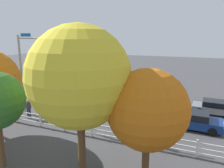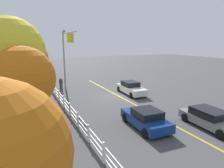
{
  "view_description": "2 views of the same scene",
  "coord_description": "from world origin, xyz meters",
  "px_view_note": "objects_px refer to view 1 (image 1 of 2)",
  "views": [
    {
      "loc": [
        -8.62,
        19.1,
        7.16
      ],
      "look_at": [
        -1.68,
        2.31,
        3.07
      ],
      "focal_mm": 34.09,
      "sensor_mm": 36.0,
      "label": 1
    },
    {
      "loc": [
        -19.5,
        9.85,
        5.95
      ],
      "look_at": [
        -2.96,
        2.07,
        2.08
      ],
      "focal_mm": 31.77,
      "sensor_mm": 36.0,
      "label": 2
    }
  ],
  "objects_px": {
    "car_0": "(217,108)",
    "tree_1": "(147,110)",
    "car_2": "(112,96)",
    "car_1": "(193,120)",
    "tree_2": "(79,77)",
    "pedestrian": "(28,108)"
  },
  "relations": [
    {
      "from": "car_1",
      "to": "car_2",
      "type": "bearing_deg",
      "value": -22.04
    },
    {
      "from": "car_1",
      "to": "pedestrian",
      "type": "xyz_separation_m",
      "value": [
        13.7,
        3.26,
        0.27
      ]
    },
    {
      "from": "car_1",
      "to": "tree_1",
      "type": "bearing_deg",
      "value": 77.33
    },
    {
      "from": "car_0",
      "to": "car_1",
      "type": "distance_m",
      "value": 4.58
    },
    {
      "from": "car_0",
      "to": "car_2",
      "type": "height_order",
      "value": "car_2"
    },
    {
      "from": "tree_1",
      "to": "car_1",
      "type": "bearing_deg",
      "value": -104.79
    },
    {
      "from": "pedestrian",
      "to": "tree_1",
      "type": "xyz_separation_m",
      "value": [
        -11.68,
        4.39,
        2.87
      ]
    },
    {
      "from": "pedestrian",
      "to": "tree_1",
      "type": "relative_size",
      "value": 0.29
    },
    {
      "from": "car_1",
      "to": "tree_1",
      "type": "distance_m",
      "value": 8.51
    },
    {
      "from": "car_0",
      "to": "car_2",
      "type": "xyz_separation_m",
      "value": [
        10.48,
        0.32,
        0.04
      ]
    },
    {
      "from": "car_0",
      "to": "car_2",
      "type": "bearing_deg",
      "value": -175.64
    },
    {
      "from": "car_1",
      "to": "tree_2",
      "type": "distance_m",
      "value": 10.86
    },
    {
      "from": "tree_1",
      "to": "car_2",
      "type": "bearing_deg",
      "value": -60.42
    },
    {
      "from": "car_2",
      "to": "tree_2",
      "type": "bearing_deg",
      "value": -72.95
    },
    {
      "from": "pedestrian",
      "to": "car_1",
      "type": "bearing_deg",
      "value": -148.45
    },
    {
      "from": "tree_2",
      "to": "car_2",
      "type": "bearing_deg",
      "value": -74.9
    },
    {
      "from": "car_1",
      "to": "tree_2",
      "type": "xyz_separation_m",
      "value": [
        5.25,
        8.33,
        4.58
      ]
    },
    {
      "from": "car_0",
      "to": "pedestrian",
      "type": "relative_size",
      "value": 2.72
    },
    {
      "from": "car_1",
      "to": "tree_2",
      "type": "bearing_deg",
      "value": 59.87
    },
    {
      "from": "car_0",
      "to": "tree_1",
      "type": "relative_size",
      "value": 0.8
    },
    {
      "from": "pedestrian",
      "to": "car_2",
      "type": "bearing_deg",
      "value": -107.95
    },
    {
      "from": "car_0",
      "to": "tree_1",
      "type": "distance_m",
      "value": 12.83
    }
  ]
}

